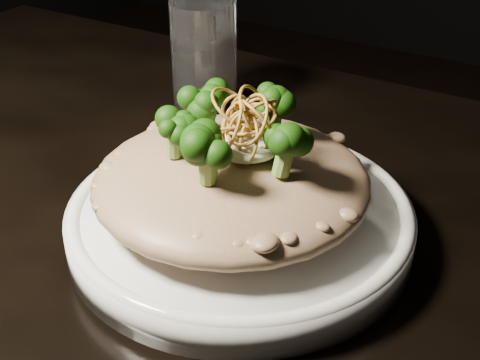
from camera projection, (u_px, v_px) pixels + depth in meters
name	position (u px, v px, depth m)	size (l,w,h in m)	color
table	(139.00, 286.00, 0.64)	(1.10, 0.80, 0.75)	black
plate	(240.00, 221.00, 0.56)	(0.29, 0.29, 0.03)	silver
risotto	(232.00, 181.00, 0.54)	(0.22, 0.22, 0.05)	brown
broccoli	(239.00, 127.00, 0.51)	(0.13, 0.13, 0.05)	black
cheese	(246.00, 143.00, 0.52)	(0.06, 0.06, 0.02)	silver
shallots	(244.00, 114.00, 0.51)	(0.05, 0.05, 0.03)	brown
drinking_glass	(204.00, 58.00, 0.74)	(0.07, 0.07, 0.13)	white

